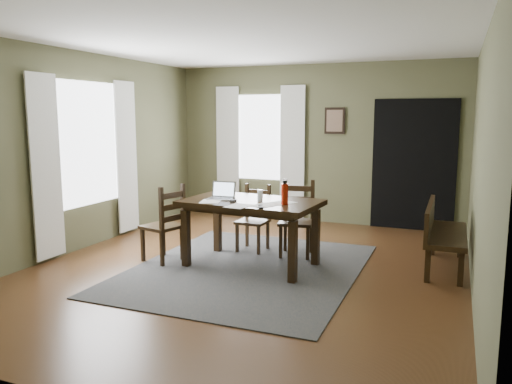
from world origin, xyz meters
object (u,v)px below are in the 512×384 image
at_px(dining_table, 251,208).
at_px(chair_end, 165,225).
at_px(bench, 440,230).
at_px(laptop, 222,194).
at_px(chair_back_left, 254,219).
at_px(chair_back_right, 297,219).
at_px(water_bottle, 285,194).

relative_size(dining_table, chair_end, 1.72).
xyz_separation_m(bench, laptop, (-2.53, -0.78, 0.40)).
relative_size(chair_end, bench, 0.70).
distance_m(chair_back_left, bench, 2.39).
xyz_separation_m(chair_end, chair_back_left, (0.83, 0.93, -0.04)).
distance_m(chair_back_right, bench, 1.78).
bearing_deg(chair_back_right, bench, -5.91).
xyz_separation_m(dining_table, chair_back_right, (0.38, 0.67, -0.23)).
relative_size(chair_back_right, water_bottle, 3.51).
bearing_deg(chair_back_left, dining_table, -68.63).
bearing_deg(dining_table, water_bottle, -11.41).
height_order(bench, water_bottle, water_bottle).
height_order(dining_table, chair_back_left, chair_back_left).
relative_size(chair_end, chair_back_left, 1.10).
bearing_deg(chair_end, bench, 121.84).
relative_size(dining_table, bench, 1.20).
bearing_deg(chair_back_left, water_bottle, -46.91).
distance_m(chair_end, laptop, 0.82).
relative_size(bench, water_bottle, 5.00).
distance_m(chair_end, chair_back_right, 1.71).
relative_size(chair_back_left, laptop, 2.78).
distance_m(chair_end, bench, 3.37).
relative_size(chair_end, laptop, 3.06).
xyz_separation_m(chair_end, bench, (3.22, 1.01, -0.01)).
height_order(dining_table, bench, dining_table).
bearing_deg(chair_end, chair_back_right, 136.93).
bearing_deg(bench, chair_end, 107.49).
bearing_deg(laptop, water_bottle, -11.86).
xyz_separation_m(chair_end, chair_back_right, (1.44, 0.92, 0.00)).
relative_size(dining_table, chair_back_right, 1.71).
distance_m(bench, water_bottle, 1.96).
relative_size(chair_back_right, laptop, 3.08).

